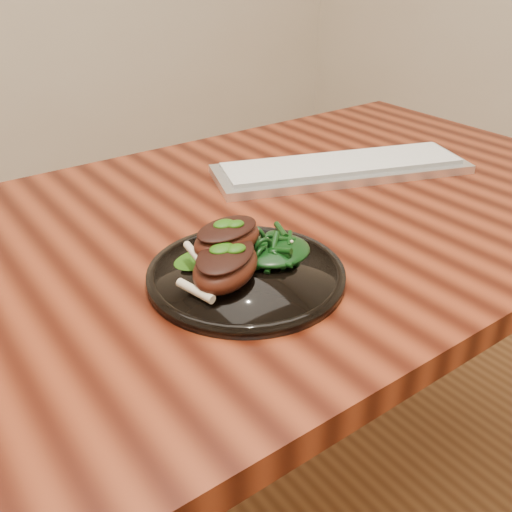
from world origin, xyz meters
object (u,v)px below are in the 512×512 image
(lamb_chop_front, at_px, (225,264))
(greens_heap, at_px, (275,246))
(keyboard, at_px, (342,168))
(plate, at_px, (246,274))
(desk, at_px, (213,277))

(lamb_chop_front, xyz_separation_m, greens_heap, (0.09, 0.01, -0.01))
(keyboard, bearing_deg, lamb_chop_front, -151.88)
(plate, height_order, keyboard, keyboard)
(greens_heap, relative_size, keyboard, 0.20)
(plate, xyz_separation_m, greens_heap, (0.05, 0.00, 0.02))
(keyboard, bearing_deg, greens_heap, -147.40)
(desk, distance_m, lamb_chop_front, 0.21)
(desk, xyz_separation_m, greens_heap, (0.01, -0.14, 0.11))
(plate, bearing_deg, keyboard, 29.40)
(greens_heap, bearing_deg, lamb_chop_front, -170.98)
(desk, bearing_deg, lamb_chop_front, -115.45)
(plate, relative_size, keyboard, 0.51)
(greens_heap, height_order, keyboard, greens_heap)
(plate, xyz_separation_m, keyboard, (0.37, 0.21, 0.00))
(desk, distance_m, keyboard, 0.35)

